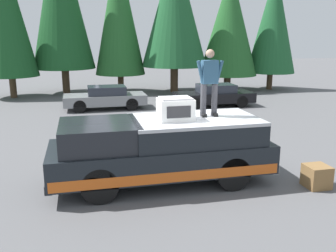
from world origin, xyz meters
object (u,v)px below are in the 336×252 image
(compressor_unit, at_px, (175,109))
(parked_car_grey, at_px, (105,98))
(parked_car_black, at_px, (214,95))
(wooden_crate, at_px, (317,176))
(person_on_truck_bed, at_px, (209,81))
(pickup_truck, at_px, (161,150))

(compressor_unit, relative_size, parked_car_grey, 0.20)
(parked_car_black, height_order, wooden_crate, parked_car_black)
(compressor_unit, distance_m, parked_car_black, 10.87)
(parked_car_grey, bearing_deg, parked_car_black, -95.94)
(parked_car_black, height_order, parked_car_grey, same)
(person_on_truck_bed, height_order, parked_car_grey, person_on_truck_bed)
(compressor_unit, bearing_deg, wooden_crate, -108.12)
(pickup_truck, xyz_separation_m, parked_car_grey, (10.21, 0.67, -0.29))
(parked_car_black, bearing_deg, pickup_truck, 152.58)
(pickup_truck, xyz_separation_m, wooden_crate, (-1.20, -3.68, -0.59))
(pickup_truck, xyz_separation_m, person_on_truck_bed, (0.15, -1.29, 1.68))
(compressor_unit, height_order, person_on_truck_bed, person_on_truck_bed)
(compressor_unit, xyz_separation_m, parked_car_black, (9.73, -4.66, -1.35))
(pickup_truck, bearing_deg, parked_car_black, -27.42)
(person_on_truck_bed, bearing_deg, pickup_truck, 96.47)
(wooden_crate, bearing_deg, parked_car_black, -6.94)
(person_on_truck_bed, bearing_deg, parked_car_black, -21.36)
(pickup_truck, height_order, parked_car_black, pickup_truck)
(parked_car_grey, relative_size, wooden_crate, 7.32)
(compressor_unit, distance_m, wooden_crate, 3.88)
(pickup_truck, distance_m, wooden_crate, 3.91)
(pickup_truck, relative_size, parked_car_black, 1.35)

